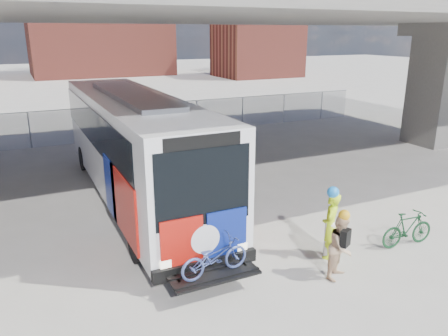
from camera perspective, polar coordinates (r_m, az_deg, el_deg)
ground at (r=13.81m, az=0.02°, el=-6.47°), size 160.00×160.00×0.00m
bus at (r=15.12m, az=-11.68°, el=3.72°), size 2.67×12.91×3.69m
overpass at (r=16.37m, az=-6.46°, el=20.62°), size 40.00×16.00×7.95m
chainlink_fence at (r=24.38m, az=-12.38°, el=7.10°), size 30.00×0.06×30.00m
brick_buildings at (r=60.00m, az=-20.04°, el=16.14°), size 54.00×22.00×12.00m
bollard at (r=11.63m, az=13.60°, el=-8.77°), size 0.27×0.27×1.03m
cyclist_hivis at (r=11.47m, az=13.75°, el=-7.08°), size 0.76×0.73×1.92m
cyclist_tan at (r=10.68m, az=15.10°, el=-9.79°), size 0.94×0.87×1.71m
bike_parked at (r=12.88m, az=22.85°, el=-7.34°), size 1.67×0.60×0.99m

